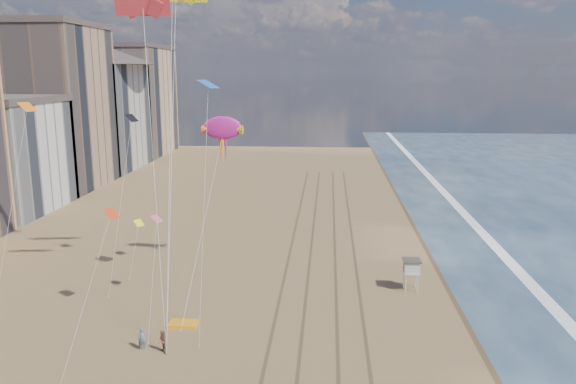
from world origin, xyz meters
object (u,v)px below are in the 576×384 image
Objects in this scene: lifeguard_stand at (411,267)px; kite_flyer_a at (142,339)px; grounded_kite at (183,324)px; show_kite at (222,128)px; kite_flyer_b at (163,342)px.

lifeguard_stand reaches higher than kite_flyer_a.
lifeguard_stand is 1.31× the size of grounded_kite.
grounded_kite is at bearing 51.87° from kite_flyer_a.
show_kite is (-18.71, 4.56, 12.54)m from lifeguard_stand.
kite_flyer_a is 1.69m from kite_flyer_b.
lifeguard_stand is 21.87m from grounded_kite.
show_kite is 22.98m from kite_flyer_a.
grounded_kite is at bearing -155.21° from lifeguard_stand.
kite_flyer_a reaches higher than grounded_kite.
lifeguard_stand is 24.35m from kite_flyer_b.
show_kite is 11.75× the size of kite_flyer_b.
lifeguard_stand is 0.15× the size of show_kite.
show_kite reaches higher than kite_flyer_a.
show_kite reaches higher than lifeguard_stand.
grounded_kite is (-19.75, -9.12, -2.23)m from lifeguard_stand.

